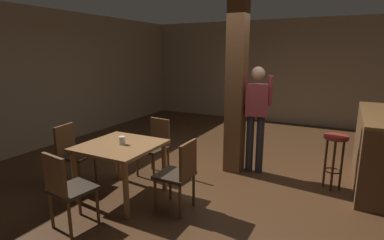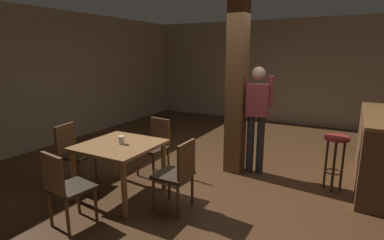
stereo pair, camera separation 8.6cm
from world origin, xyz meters
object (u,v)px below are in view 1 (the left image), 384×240
object	(u,v)px
chair_east	(180,172)
napkin_cup	(122,140)
standing_person	(256,112)
bar_stool_near	(335,150)
chair_west	(72,151)
chair_north	(156,144)
bar_counter	(371,147)
dining_table	(121,153)
chair_south	(66,187)

from	to	relation	value
chair_east	napkin_cup	world-z (taller)	chair_east
standing_person	bar_stool_near	xyz separation A→B (m)	(1.18, -0.09, -0.42)
chair_west	bar_stool_near	world-z (taller)	chair_west
chair_north	bar_counter	world-z (taller)	bar_counter
chair_north	chair_east	world-z (taller)	same
napkin_cup	bar_counter	size ratio (longest dim) A/B	0.05
chair_east	standing_person	size ratio (longest dim) A/B	0.52
dining_table	chair_south	world-z (taller)	chair_south
chair_west	bar_stool_near	size ratio (longest dim) A/B	1.12
bar_counter	chair_north	bearing A→B (deg)	-158.26
chair_east	bar_counter	size ratio (longest dim) A/B	0.43
standing_person	bar_stool_near	world-z (taller)	standing_person
chair_south	bar_counter	bearing A→B (deg)	44.49
chair_south	chair_east	distance (m)	1.29
chair_east	bar_stool_near	distance (m)	2.26
chair_south	chair_east	world-z (taller)	same
chair_north	chair_east	bearing A→B (deg)	-41.97
chair_south	standing_person	world-z (taller)	standing_person
bar_counter	bar_stool_near	size ratio (longest dim) A/B	2.62
dining_table	chair_west	distance (m)	0.91
chair_south	standing_person	bearing A→B (deg)	61.95
chair_west	bar_counter	size ratio (longest dim) A/B	0.43
dining_table	standing_person	size ratio (longest dim) A/B	0.57
standing_person	bar_stool_near	distance (m)	1.25
chair_north	bar_stool_near	distance (m)	2.66
chair_west	napkin_cup	size ratio (longest dim) A/B	8.28
napkin_cup	bar_stool_near	size ratio (longest dim) A/B	0.13
chair_west	standing_person	xyz separation A→B (m)	(2.27, 1.68, 0.50)
napkin_cup	bar_stool_near	distance (m)	2.97
napkin_cup	chair_east	bearing A→B (deg)	1.99
chair_south	napkin_cup	world-z (taller)	chair_south
chair_west	standing_person	bearing A→B (deg)	36.60
chair_east	napkin_cup	distance (m)	0.91
napkin_cup	standing_person	distance (m)	2.14
bar_counter	bar_stool_near	xyz separation A→B (m)	(-0.48, -0.49, 0.04)
bar_stool_near	chair_west	bearing A→B (deg)	-155.17
chair_south	chair_west	world-z (taller)	same
chair_north	bar_stool_near	size ratio (longest dim) A/B	1.12
chair_west	chair_north	distance (m)	1.24
chair_east	standing_person	xyz separation A→B (m)	(0.48, 1.63, 0.50)
napkin_cup	bar_counter	xyz separation A→B (m)	(2.99, 2.06, -0.25)
dining_table	chair_north	distance (m)	0.86
chair_west	bar_stool_near	xyz separation A→B (m)	(3.44, 1.59, 0.08)
standing_person	chair_west	bearing A→B (deg)	-143.40
chair_north	napkin_cup	bearing A→B (deg)	-86.53
dining_table	chair_west	bearing A→B (deg)	-178.86
chair_south	standing_person	xyz separation A→B (m)	(1.36, 2.56, 0.50)
bar_counter	dining_table	bearing A→B (deg)	-145.56
dining_table	bar_stool_near	size ratio (longest dim) A/B	1.22
chair_north	standing_person	world-z (taller)	standing_person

